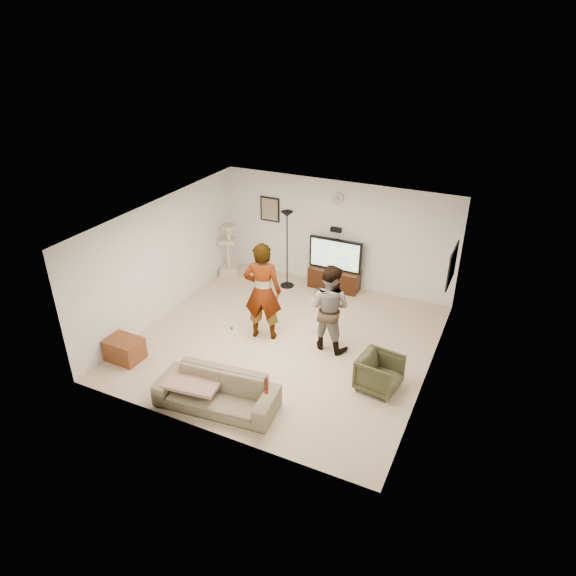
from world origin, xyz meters
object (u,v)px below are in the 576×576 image
at_px(beer_bottle, 266,387).
at_px(armchair, 379,373).
at_px(cat_tree, 228,249).
at_px(sofa, 217,392).
at_px(floor_lamp, 287,250).
at_px(tv_stand, 334,279).
at_px(tv, 335,254).
at_px(side_table, 125,349).
at_px(person_right, 329,308).
at_px(person_left, 263,292).

relative_size(beer_bottle, armchair, 0.36).
height_order(cat_tree, sofa, cat_tree).
height_order(floor_lamp, beer_bottle, floor_lamp).
bearing_deg(floor_lamp, tv_stand, 20.03).
distance_m(tv, armchair, 3.76).
bearing_deg(side_table, beer_bottle, -6.82).
relative_size(cat_tree, person_right, 0.77).
relative_size(tv, cat_tree, 0.95).
bearing_deg(person_left, floor_lamp, -92.31).
height_order(sofa, beer_bottle, beer_bottle).
bearing_deg(person_right, beer_bottle, 94.96).
bearing_deg(beer_bottle, tv_stand, 98.17).
bearing_deg(floor_lamp, beer_bottle, -68.38).
bearing_deg(beer_bottle, sofa, 180.00).
bearing_deg(tv_stand, beer_bottle, -81.83).
distance_m(tv, cat_tree, 2.65).
height_order(person_left, side_table, person_left).
bearing_deg(person_right, floor_lamp, -40.29).
relative_size(sofa, side_table, 3.10).
bearing_deg(armchair, person_left, 84.41).
xyz_separation_m(tv, person_right, (0.76, -2.32, -0.00)).
distance_m(floor_lamp, person_left, 2.21).
xyz_separation_m(tv_stand, tv, (0.00, 0.00, 0.61)).
bearing_deg(tv_stand, side_table, -119.82).
bearing_deg(floor_lamp, person_left, -76.67).
bearing_deg(cat_tree, beer_bottle, -52.52).
bearing_deg(floor_lamp, armchair, -42.13).
bearing_deg(beer_bottle, side_table, 173.18).
height_order(person_left, sofa, person_left).
xyz_separation_m(person_right, armchair, (1.24, -0.80, -0.55)).
xyz_separation_m(person_right, side_table, (-3.24, -2.00, -0.65)).
distance_m(beer_bottle, armchair, 2.09).
bearing_deg(person_left, person_right, 173.40).
bearing_deg(person_right, armchair, 154.10).
bearing_deg(sofa, armchair, 28.68).
xyz_separation_m(sofa, beer_bottle, (0.91, 0.00, 0.41)).
xyz_separation_m(sofa, armchair, (2.24, 1.57, 0.02)).
bearing_deg(sofa, tv, 80.74).
height_order(floor_lamp, person_right, floor_lamp).
bearing_deg(tv_stand, sofa, -92.87).
relative_size(floor_lamp, person_right, 1.07).
relative_size(cat_tree, person_left, 0.66).
height_order(cat_tree, armchair, cat_tree).
bearing_deg(armchair, tv_stand, 40.35).
bearing_deg(side_table, cat_tree, 91.91).
bearing_deg(beer_bottle, person_right, 87.97).
bearing_deg(cat_tree, floor_lamp, 1.47).
xyz_separation_m(person_right, beer_bottle, (-0.08, -2.38, -0.16)).
relative_size(tv, sofa, 0.63).
bearing_deg(floor_lamp, cat_tree, -178.53).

